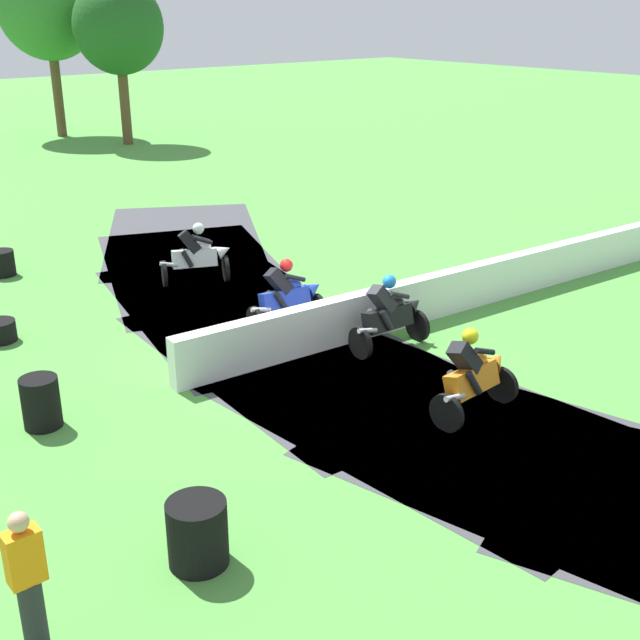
{
  "coord_description": "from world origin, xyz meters",
  "views": [
    {
      "loc": [
        -8.27,
        -10.77,
        6.03
      ],
      "look_at": [
        0.01,
        -0.69,
        0.9
      ],
      "focal_mm": 45.64,
      "sensor_mm": 36.0,
      "label": 1
    }
  ],
  "objects_px": {
    "motorcycle_trailing_black": "(390,314)",
    "motorcycle_fourth_orange": "(474,374)",
    "tire_stack_near": "(2,263)",
    "tire_stack_mid_b": "(41,402)",
    "motorcycle_lead_white": "(198,255)",
    "track_marshal": "(28,584)",
    "tire_stack_far": "(198,533)",
    "motorcycle_chase_blue": "(288,296)"
  },
  "relations": [
    {
      "from": "motorcycle_trailing_black",
      "to": "motorcycle_fourth_orange",
      "type": "distance_m",
      "value": 2.8
    },
    {
      "from": "tire_stack_near",
      "to": "tire_stack_mid_b",
      "type": "bearing_deg",
      "value": -105.28
    },
    {
      "from": "motorcycle_lead_white",
      "to": "tire_stack_mid_b",
      "type": "bearing_deg",
      "value": -141.25
    },
    {
      "from": "motorcycle_lead_white",
      "to": "tire_stack_mid_b",
      "type": "xyz_separation_m",
      "value": [
        -5.4,
        -4.33,
        -0.26
      ]
    },
    {
      "from": "track_marshal",
      "to": "tire_stack_far",
      "type": "bearing_deg",
      "value": 5.06
    },
    {
      "from": "motorcycle_chase_blue",
      "to": "motorcycle_trailing_black",
      "type": "xyz_separation_m",
      "value": [
        0.85,
        -2.01,
        0.01
      ]
    },
    {
      "from": "motorcycle_chase_blue",
      "to": "motorcycle_fourth_orange",
      "type": "bearing_deg",
      "value": -89.34
    },
    {
      "from": "motorcycle_lead_white",
      "to": "motorcycle_trailing_black",
      "type": "distance_m",
      "value": 5.52
    },
    {
      "from": "motorcycle_chase_blue",
      "to": "motorcycle_trailing_black",
      "type": "height_order",
      "value": "motorcycle_trailing_black"
    },
    {
      "from": "motorcycle_lead_white",
      "to": "tire_stack_mid_b",
      "type": "relative_size",
      "value": 2.13
    },
    {
      "from": "motorcycle_fourth_orange",
      "to": "motorcycle_trailing_black",
      "type": "bearing_deg",
      "value": 73.47
    },
    {
      "from": "motorcycle_lead_white",
      "to": "tire_stack_near",
      "type": "height_order",
      "value": "motorcycle_lead_white"
    },
    {
      "from": "tire_stack_mid_b",
      "to": "motorcycle_lead_white",
      "type": "bearing_deg",
      "value": 38.75
    },
    {
      "from": "motorcycle_chase_blue",
      "to": "tire_stack_near",
      "type": "height_order",
      "value": "motorcycle_chase_blue"
    },
    {
      "from": "motorcycle_trailing_black",
      "to": "tire_stack_mid_b",
      "type": "height_order",
      "value": "motorcycle_trailing_black"
    },
    {
      "from": "tire_stack_near",
      "to": "motorcycle_fourth_orange",
      "type": "bearing_deg",
      "value": -74.08
    },
    {
      "from": "motorcycle_trailing_black",
      "to": "tire_stack_near",
      "type": "height_order",
      "value": "motorcycle_trailing_black"
    },
    {
      "from": "motorcycle_trailing_black",
      "to": "tire_stack_far",
      "type": "xyz_separation_m",
      "value": [
        -6.07,
        -3.15,
        -0.25
      ]
    },
    {
      "from": "motorcycle_chase_blue",
      "to": "track_marshal",
      "type": "xyz_separation_m",
      "value": [
        -7.18,
        -5.33,
        0.17
      ]
    },
    {
      "from": "motorcycle_lead_white",
      "to": "motorcycle_chase_blue",
      "type": "height_order",
      "value": "motorcycle_lead_white"
    },
    {
      "from": "motorcycle_chase_blue",
      "to": "tire_stack_far",
      "type": "height_order",
      "value": "motorcycle_chase_blue"
    },
    {
      "from": "motorcycle_lead_white",
      "to": "motorcycle_fourth_orange",
      "type": "height_order",
      "value": "motorcycle_lead_white"
    },
    {
      "from": "tire_stack_mid_b",
      "to": "motorcycle_fourth_orange",
      "type": "bearing_deg",
      "value": -35.27
    },
    {
      "from": "motorcycle_trailing_black",
      "to": "tire_stack_far",
      "type": "relative_size",
      "value": 2.12
    },
    {
      "from": "tire_stack_mid_b",
      "to": "tire_stack_far",
      "type": "relative_size",
      "value": 1.0
    },
    {
      "from": "tire_stack_mid_b",
      "to": "tire_stack_far",
      "type": "distance_m",
      "value": 4.28
    },
    {
      "from": "tire_stack_near",
      "to": "track_marshal",
      "type": "height_order",
      "value": "track_marshal"
    },
    {
      "from": "motorcycle_trailing_black",
      "to": "track_marshal",
      "type": "bearing_deg",
      "value": -157.54
    },
    {
      "from": "tire_stack_near",
      "to": "motorcycle_lead_white",
      "type": "bearing_deg",
      "value": -45.77
    },
    {
      "from": "motorcycle_fourth_orange",
      "to": "tire_stack_near",
      "type": "height_order",
      "value": "motorcycle_fourth_orange"
    },
    {
      "from": "motorcycle_chase_blue",
      "to": "tire_stack_near",
      "type": "relative_size",
      "value": 2.85
    },
    {
      "from": "motorcycle_lead_white",
      "to": "motorcycle_trailing_black",
      "type": "relative_size",
      "value": 1.01
    },
    {
      "from": "motorcycle_lead_white",
      "to": "motorcycle_chase_blue",
      "type": "bearing_deg",
      "value": -90.94
    },
    {
      "from": "motorcycle_lead_white",
      "to": "tire_stack_near",
      "type": "xyz_separation_m",
      "value": [
        -3.29,
        3.38,
        -0.36
      ]
    },
    {
      "from": "tire_stack_mid_b",
      "to": "tire_stack_near",
      "type": "bearing_deg",
      "value": 74.72
    },
    {
      "from": "tire_stack_mid_b",
      "to": "tire_stack_far",
      "type": "height_order",
      "value": "same"
    },
    {
      "from": "motorcycle_fourth_orange",
      "to": "motorcycle_chase_blue",
      "type": "bearing_deg",
      "value": 90.66
    },
    {
      "from": "motorcycle_trailing_black",
      "to": "motorcycle_fourth_orange",
      "type": "relative_size",
      "value": 1.01
    },
    {
      "from": "motorcycle_lead_white",
      "to": "tire_stack_mid_b",
      "type": "distance_m",
      "value": 6.93
    },
    {
      "from": "track_marshal",
      "to": "motorcycle_fourth_orange",
      "type": "bearing_deg",
      "value": 5.01
    },
    {
      "from": "motorcycle_chase_blue",
      "to": "track_marshal",
      "type": "bearing_deg",
      "value": -143.42
    },
    {
      "from": "motorcycle_fourth_orange",
      "to": "tire_stack_far",
      "type": "distance_m",
      "value": 5.3
    }
  ]
}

